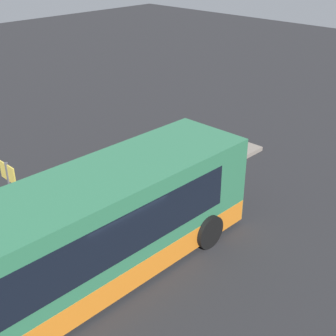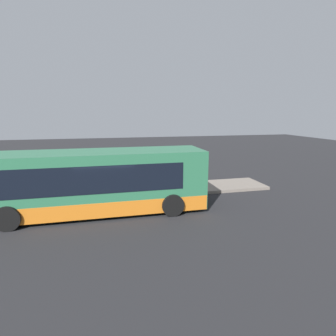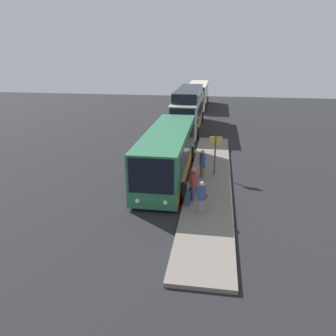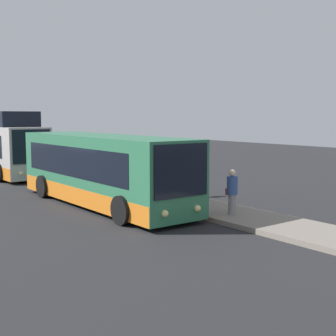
{
  "view_description": "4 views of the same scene",
  "coord_description": "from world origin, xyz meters",
  "px_view_note": "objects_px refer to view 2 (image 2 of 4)",
  "views": [
    {
      "loc": [
        -6.11,
        -8.34,
        8.41
      ],
      "look_at": [
        3.21,
        0.72,
        1.9
      ],
      "focal_mm": 50.0,
      "sensor_mm": 36.0,
      "label": 1
    },
    {
      "loc": [
        0.16,
        -12.35,
        4.71
      ],
      "look_at": [
        3.21,
        0.72,
        1.9
      ],
      "focal_mm": 28.0,
      "sensor_mm": 36.0,
      "label": 2
    },
    {
      "loc": [
        19.05,
        3.17,
        7.69
      ],
      "look_at": [
        3.21,
        0.72,
        1.9
      ],
      "focal_mm": 35.0,
      "sensor_mm": 36.0,
      "label": 3
    },
    {
      "loc": [
        16.7,
        -9.56,
        3.81
      ],
      "look_at": [
        3.21,
        0.72,
        1.9
      ],
      "focal_mm": 50.0,
      "sensor_mm": 36.0,
      "label": 4
    }
  ],
  "objects_px": {
    "bus_lead": "(91,183)",
    "passenger_waiting": "(184,174)",
    "passenger_with_bags": "(103,178)",
    "sign_post": "(90,165)",
    "trash_bin": "(146,188)",
    "suitcase": "(173,187)",
    "passenger_boarding": "(164,175)"
  },
  "relations": [
    {
      "from": "passenger_with_bags",
      "to": "trash_bin",
      "type": "xyz_separation_m",
      "value": [
        2.37,
        -0.36,
        -0.63
      ]
    },
    {
      "from": "passenger_with_bags",
      "to": "suitcase",
      "type": "xyz_separation_m",
      "value": [
        3.92,
        -0.5,
        -0.63
      ]
    },
    {
      "from": "bus_lead",
      "to": "passenger_with_bags",
      "type": "distance_m",
      "value": 2.31
    },
    {
      "from": "passenger_boarding",
      "to": "passenger_waiting",
      "type": "xyz_separation_m",
      "value": [
        1.38,
        0.55,
        -0.12
      ]
    },
    {
      "from": "passenger_with_bags",
      "to": "sign_post",
      "type": "height_order",
      "value": "sign_post"
    },
    {
      "from": "sign_post",
      "to": "trash_bin",
      "type": "height_order",
      "value": "sign_post"
    },
    {
      "from": "sign_post",
      "to": "passenger_with_bags",
      "type": "bearing_deg",
      "value": -47.27
    },
    {
      "from": "passenger_boarding",
      "to": "suitcase",
      "type": "xyz_separation_m",
      "value": [
        0.47,
        -0.18,
        -0.68
      ]
    },
    {
      "from": "bus_lead",
      "to": "sign_post",
      "type": "height_order",
      "value": "bus_lead"
    },
    {
      "from": "bus_lead",
      "to": "suitcase",
      "type": "height_order",
      "value": "bus_lead"
    },
    {
      "from": "bus_lead",
      "to": "suitcase",
      "type": "bearing_deg",
      "value": 21.36
    },
    {
      "from": "passenger_boarding",
      "to": "sign_post",
      "type": "relative_size",
      "value": 0.73
    },
    {
      "from": "suitcase",
      "to": "sign_post",
      "type": "xyz_separation_m",
      "value": [
        -4.6,
        1.24,
        1.3
      ]
    },
    {
      "from": "suitcase",
      "to": "trash_bin",
      "type": "relative_size",
      "value": 1.37
    },
    {
      "from": "passenger_waiting",
      "to": "bus_lead",
      "type": "bearing_deg",
      "value": 140.14
    },
    {
      "from": "sign_post",
      "to": "passenger_boarding",
      "type": "bearing_deg",
      "value": -14.42
    },
    {
      "from": "trash_bin",
      "to": "passenger_waiting",
      "type": "bearing_deg",
      "value": 13.45
    },
    {
      "from": "passenger_with_bags",
      "to": "trash_bin",
      "type": "distance_m",
      "value": 2.48
    },
    {
      "from": "bus_lead",
      "to": "trash_bin",
      "type": "distance_m",
      "value": 3.56
    },
    {
      "from": "passenger_boarding",
      "to": "suitcase",
      "type": "relative_size",
      "value": 2.06
    },
    {
      "from": "passenger_with_bags",
      "to": "bus_lead",
      "type": "bearing_deg",
      "value": -22.42
    },
    {
      "from": "bus_lead",
      "to": "passenger_waiting",
      "type": "bearing_deg",
      "value": 24.76
    },
    {
      "from": "passenger_boarding",
      "to": "suitcase",
      "type": "bearing_deg",
      "value": 136.14
    },
    {
      "from": "passenger_with_bags",
      "to": "suitcase",
      "type": "bearing_deg",
      "value": 72.95
    },
    {
      "from": "passenger_waiting",
      "to": "passenger_with_bags",
      "type": "bearing_deg",
      "value": 118.05
    },
    {
      "from": "passenger_boarding",
      "to": "sign_post",
      "type": "xyz_separation_m",
      "value": [
        -4.13,
        1.06,
        0.62
      ]
    },
    {
      "from": "bus_lead",
      "to": "passenger_boarding",
      "type": "bearing_deg",
      "value": 25.81
    },
    {
      "from": "passenger_with_bags",
      "to": "sign_post",
      "type": "distance_m",
      "value": 1.21
    },
    {
      "from": "passenger_boarding",
      "to": "suitcase",
      "type": "height_order",
      "value": "passenger_boarding"
    },
    {
      "from": "passenger_boarding",
      "to": "passenger_waiting",
      "type": "distance_m",
      "value": 1.49
    },
    {
      "from": "suitcase",
      "to": "trash_bin",
      "type": "xyz_separation_m",
      "value": [
        -1.55,
        0.14,
        -0.0
      ]
    },
    {
      "from": "bus_lead",
      "to": "sign_post",
      "type": "relative_size",
      "value": 4.31
    }
  ]
}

